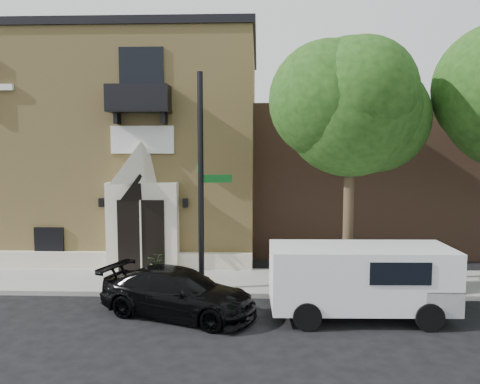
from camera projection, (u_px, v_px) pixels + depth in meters
The scene contains 12 objects.
ground at pixel (154, 297), 14.46m from camera, with size 120.00×120.00×0.00m, color black.
sidewalk at pixel (193, 281), 15.91m from camera, with size 42.00×3.00×0.15m, color gray.
church at pixel (127, 147), 22.05m from camera, with size 12.20×11.01×9.30m.
neighbour_building at pixel (439, 177), 22.66m from camera, with size 18.00×8.00×6.40m, color brown.
street_tree_left at pixel (352, 106), 14.02m from camera, with size 4.97×4.38×7.77m.
black_sedan at pixel (178, 292), 12.85m from camera, with size 1.80×4.43×1.29m, color black.
cargo_van at pixel (367, 278), 12.61m from camera, with size 4.89×2.16×1.97m.
street_sign at pixel (201, 182), 14.54m from camera, with size 1.21×1.06×6.77m.
fire_hydrant at pixel (306, 275), 14.85m from camera, with size 0.49×0.39×0.86m.
dumpster at pixel (427, 271), 14.69m from camera, with size 2.03×1.59×1.17m.
planter at pixel (157, 262), 16.89m from camera, with size 0.63×0.55×0.70m, color #3A632E.
pedestrian_near at pixel (335, 264), 14.95m from camera, with size 0.54×0.36×1.49m, color black.
Camera 1 is at (3.20, -13.98, 4.61)m, focal length 35.00 mm.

